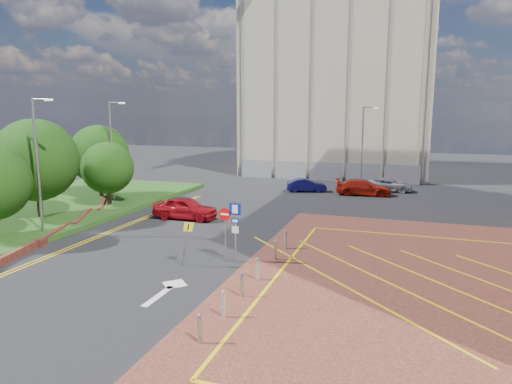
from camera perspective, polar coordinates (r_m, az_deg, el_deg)
The scene contains 18 objects.
ground at distance 22.54m, azimuth -4.68°, elevation -9.40°, with size 140.00×140.00×0.00m, color black.
grass_bed at distance 37.45m, azimuth -27.02°, elevation -2.38°, with size 14.00×32.00×0.30m, color #1E4215.
retaining_wall at distance 30.41m, azimuth -24.11°, elevation -4.73°, with size 6.06×20.33×0.40m.
tree_b at distance 34.40m, azimuth -25.80°, elevation 3.61°, with size 5.60×5.60×6.74m.
tree_c at distance 37.01m, azimuth -18.07°, elevation 2.87°, with size 4.00×4.00×4.90m.
tree_d at distance 41.12m, azimuth -19.03°, elevation 4.44°, with size 5.00×5.00×6.08m.
lamp_left_near at distance 30.08m, azimuth -25.59°, elevation 3.66°, with size 1.53×0.16×8.00m.
lamp_left_far at distance 39.02m, azimuth -17.54°, elevation 5.41°, with size 1.53×0.16×8.00m.
lamp_back at distance 47.83m, azimuth 13.24°, elevation 6.01°, with size 1.53×0.16×8.00m.
sign_cluster at distance 22.74m, azimuth -3.09°, elevation -4.06°, with size 1.17×0.12×3.20m.
warning_sign at distance 22.47m, azimuth -8.71°, elevation -5.72°, with size 0.69×0.41×2.25m.
bollard_row at distance 20.13m, azimuth -0.45°, elevation -10.35°, with size 0.14×11.14×0.90m.
construction_building at distance 60.22m, azimuth 10.62°, elevation 13.20°, with size 21.20×19.20×22.00m, color #B8AF96.
construction_fence at distance 50.50m, azimuth 9.82°, elevation 2.50°, with size 21.60×0.06×2.00m, color gray.
car_red_left at distance 32.51m, azimuth -8.83°, elevation -1.99°, with size 1.84×4.58×1.56m, color maroon.
car_blue_back at distance 43.38m, azimuth 6.32°, elevation 0.85°, with size 1.31×3.75×1.23m, color navy.
car_red_back at distance 42.47m, azimuth 13.26°, elevation 0.59°, with size 2.01×4.95×1.44m, color #AB1B0E.
car_silver_back at distance 45.20m, azimuth 16.19°, elevation 0.88°, with size 2.04×4.43×1.23m, color silver.
Camera 1 is at (8.40, -19.53, 7.47)m, focal length 32.00 mm.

